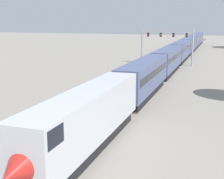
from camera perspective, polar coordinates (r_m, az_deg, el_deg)
name	(u,v)px	position (r m, az deg, el deg)	size (l,w,h in m)	color
ground_plane	(47,161)	(24.87, -11.40, -12.26)	(400.00, 400.00, 0.00)	gray
track_main	(179,62)	(80.67, 11.75, 4.80)	(2.60, 200.00, 0.16)	slate
track_near	(137,73)	(62.18, 4.38, 2.85)	(2.60, 160.00, 0.16)	slate
passenger_train	(180,51)	(81.95, 11.97, 6.69)	(3.04, 135.87, 4.80)	silver
signal_gantry	(167,39)	(74.62, 9.64, 8.79)	(12.10, 0.49, 8.06)	#999BA0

